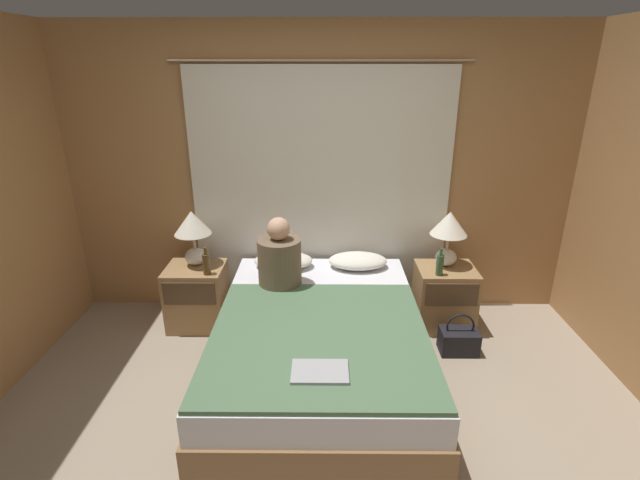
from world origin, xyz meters
name	(u,v)px	position (x,y,z in m)	size (l,w,h in m)	color
ground_plane	(319,444)	(0.00, 0.00, 0.00)	(16.00, 16.00, 0.00)	gray
wall_back	(321,175)	(0.00, 1.79, 1.25)	(4.51, 0.06, 2.50)	#A37547
curtain_panel	(321,195)	(0.00, 1.73, 1.09)	(2.43, 0.02, 2.19)	silver
bed	(320,347)	(0.00, 0.65, 0.25)	(1.46, 2.05, 0.51)	olive
nightstand_left	(197,296)	(-1.07, 1.38, 0.28)	(0.49, 0.43, 0.55)	#937047
nightstand_right	(444,297)	(1.07, 1.38, 0.28)	(0.49, 0.43, 0.55)	#937047
lamp_left	(193,229)	(-1.07, 1.45, 0.87)	(0.31, 0.31, 0.48)	silver
lamp_right	(449,230)	(1.07, 1.45, 0.87)	(0.31, 0.31, 0.48)	silver
pillow_left	(283,261)	(-0.32, 1.48, 0.57)	(0.50, 0.32, 0.12)	silver
pillow_right	(358,261)	(0.32, 1.48, 0.57)	(0.50, 0.32, 0.12)	silver
blanket_on_bed	(319,336)	(0.00, 0.37, 0.53)	(1.40, 1.42, 0.03)	#4C6B4C
person_left_in_bed	(280,259)	(-0.32, 1.11, 0.74)	(0.34, 0.34, 0.57)	brown
beer_bottle_on_left_stand	(206,264)	(-0.93, 1.25, 0.64)	(0.06, 0.06, 0.24)	#513819
beer_bottle_on_right_stand	(440,264)	(0.97, 1.25, 0.64)	(0.06, 0.06, 0.23)	#2D4C28
laptop_on_bed	(320,372)	(0.01, -0.03, 0.55)	(0.32, 0.22, 0.02)	#9EA0A5
handbag_on_floor	(459,340)	(1.11, 0.97, 0.11)	(0.30, 0.19, 0.34)	black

